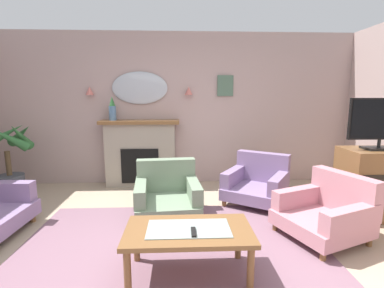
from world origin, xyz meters
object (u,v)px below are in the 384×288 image
Objects in this scene: wall_mirror at (140,88)px; potted_plant_corner_palm at (8,158)px; armchair_in_corner at (167,193)px; wall_sconce_right at (189,91)px; mantel_vase_left at (112,110)px; coffee_table at (189,235)px; armchair_by_coffee_table at (257,182)px; tv_remote at (194,232)px; armchair_beside_couch at (328,211)px; tv_flatscreen at (381,122)px; framed_picture at (225,86)px; tv_cabinet at (373,183)px; wall_sconce_left at (90,91)px; fireplace at (141,154)px.

potted_plant_corner_palm is at bearing -161.27° from wall_mirror.
wall_mirror is 2.34m from potted_plant_corner_palm.
wall_mirror is 2.09m from armchair_in_corner.
wall_mirror reaches higher than wall_sconce_right.
mantel_vase_left is 0.37× the size of coffee_table.
armchair_by_coffee_table is (1.84, -1.03, -1.40)m from wall_mirror.
tv_remote is (0.79, -2.85, -1.26)m from wall_mirror.
tv_flatscreen reaches higher than armchair_beside_couch.
potted_plant_corner_palm is (-3.47, -0.68, -1.12)m from framed_picture.
framed_picture is 0.40× the size of tv_cabinet.
tv_remote is 0.14× the size of armchair_by_coffee_table.
wall_sconce_left is at bearing 146.86° from armchair_beside_couch.
wall_mirror is 0.85m from wall_sconce_left.
fireplace is 1.62× the size of tv_flatscreen.
wall_sconce_left is at bearing -176.63° from wall_mirror.
tv_cabinet is (3.67, -1.43, -0.89)m from mantel_vase_left.
potted_plant_corner_palm is at bearing 169.76° from tv_cabinet.
armchair_in_corner is 2.71m from tv_cabinet.
potted_plant_corner_palm is at bearing -151.08° from wall_sconce_left.
wall_sconce_left reaches higher than tv_cabinet.
wall_sconce_left is 1.64m from potted_plant_corner_palm.
framed_picture is at bearing 5.77° from fireplace.
tv_flatscreen reaches higher than tv_remote.
mantel_vase_left is 1.75m from potted_plant_corner_palm.
tv_remote is at bearing -73.70° from fireplace.
mantel_vase_left is 1.12× the size of framed_picture.
wall_sconce_right is 0.12× the size of armchair_by_coffee_table.
armchair_in_corner is 2.62m from potted_plant_corner_palm.
armchair_in_corner is (0.51, -1.46, -1.40)m from wall_mirror.
tv_flatscreen reaches higher than coffee_table.
wall_mirror is 3.46m from armchair_beside_couch.
wall_sconce_right reaches higher than fireplace.
armchair_in_corner is at bearing -70.54° from wall_mirror.
wall_sconce_right is at bearing 87.97° from coffee_table.
tv_remote is (1.24, -2.68, -0.89)m from mantel_vase_left.
fireplace is 2.73m from coffee_table.
armchair_in_corner is at bearing -17.68° from potted_plant_corner_palm.
tv_flatscreen is (2.42, 1.23, 0.79)m from tv_remote.
coffee_table is 1.33m from armchair_in_corner.
wall_sconce_right is at bearing 5.27° from mantel_vase_left.
framed_picture is 2.28m from armchair_in_corner.
fireplace is at bearing 154.28° from armchair_by_coffee_table.
armchair_by_coffee_table is (-0.49, 1.10, 0.00)m from armchair_beside_couch.
armchair_by_coffee_table is 3.84m from potted_plant_corner_palm.
mantel_vase_left is 2.89× the size of wall_sconce_right.
armchair_beside_couch reaches higher than coffee_table.
armchair_by_coffee_table is (0.99, -0.98, -1.35)m from wall_sconce_right.
tv_remote is 1.43m from armchair_in_corner.
armchair_by_coffee_table is (0.34, -1.04, -1.44)m from framed_picture.
wall_sconce_right is 0.17× the size of tv_flatscreen.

